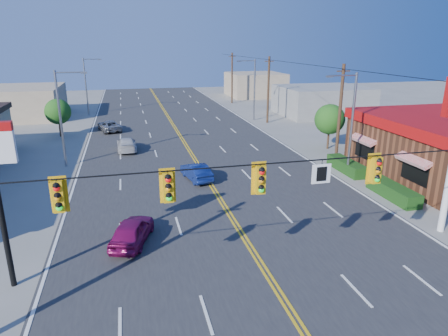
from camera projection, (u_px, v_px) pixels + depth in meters
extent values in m
plane|color=gray|center=(284.00, 303.00, 16.23)|extent=(160.00, 160.00, 0.00)
cube|color=#2D2D30|center=(197.00, 163.00, 34.73)|extent=(20.00, 120.00, 0.06)
cylinder|color=black|center=(292.00, 162.00, 14.42)|extent=(24.00, 0.05, 0.05)
cube|color=white|center=(321.00, 174.00, 14.86)|extent=(0.75, 0.04, 0.75)
cube|color=#D89E0C|center=(58.00, 196.00, 12.76)|extent=(0.55, 0.34, 1.25)
cube|color=#D89E0C|center=(168.00, 187.00, 13.56)|extent=(0.55, 0.34, 1.25)
cube|color=#D89E0C|center=(260.00, 179.00, 14.32)|extent=(0.55, 0.34, 1.25)
cube|color=#D89E0C|center=(376.00, 170.00, 15.39)|extent=(0.55, 0.34, 1.25)
cube|color=#194214|center=(368.00, 177.00, 29.83)|extent=(1.20, 9.00, 0.90)
cylinder|color=black|center=(3.00, 223.00, 16.51)|extent=(0.24, 0.24, 6.00)
cylinder|color=gray|center=(352.00, 126.00, 30.49)|extent=(0.20, 0.20, 8.00)
cylinder|color=gray|center=(343.00, 75.00, 29.09)|extent=(2.20, 0.12, 0.12)
cube|color=gray|center=(330.00, 76.00, 28.85)|extent=(0.50, 0.25, 0.15)
cylinder|color=gray|center=(254.00, 90.00, 52.70)|extent=(0.20, 0.20, 8.00)
cylinder|color=gray|center=(247.00, 61.00, 51.30)|extent=(2.20, 0.12, 0.12)
cube|color=gray|center=(239.00, 61.00, 51.06)|extent=(0.50, 0.25, 0.15)
cylinder|color=gray|center=(61.00, 120.00, 32.87)|extent=(0.20, 0.20, 8.00)
cylinder|color=gray|center=(69.00, 72.00, 31.97)|extent=(2.20, 0.12, 0.12)
cube|color=gray|center=(84.00, 73.00, 32.23)|extent=(0.50, 0.25, 0.15)
cylinder|color=gray|center=(86.00, 87.00, 56.92)|extent=(0.20, 0.20, 8.00)
cylinder|color=gray|center=(91.00, 59.00, 56.03)|extent=(2.20, 0.12, 0.12)
cube|color=gray|center=(100.00, 59.00, 56.29)|extent=(0.50, 0.25, 0.15)
cylinder|color=#47301E|center=(340.00, 114.00, 34.40)|extent=(0.28, 0.28, 8.40)
cylinder|color=#47301E|center=(268.00, 90.00, 51.06)|extent=(0.28, 0.28, 8.40)
cylinder|color=#47301E|center=(232.00, 78.00, 67.72)|extent=(0.28, 0.28, 8.40)
cylinder|color=#47301E|center=(328.00, 138.00, 39.35)|extent=(0.20, 0.20, 2.10)
sphere|color=#235B19|center=(330.00, 119.00, 38.78)|extent=(2.94, 2.94, 2.94)
cylinder|color=#47301E|center=(60.00, 128.00, 44.42)|extent=(0.20, 0.20, 2.00)
sphere|color=#235B19|center=(58.00, 112.00, 43.88)|extent=(2.80, 2.80, 2.80)
cube|color=gray|center=(322.00, 101.00, 57.67)|extent=(12.00, 10.00, 4.00)
cube|color=tan|center=(20.00, 102.00, 55.44)|extent=(11.00, 12.00, 4.20)
cube|color=tan|center=(255.00, 85.00, 77.28)|extent=(10.00, 10.00, 4.40)
imported|color=#800E4C|center=(132.00, 232.00, 20.83)|extent=(2.74, 4.24, 1.34)
imported|color=navy|center=(196.00, 172.00, 30.41)|extent=(2.06, 4.03, 1.27)
imported|color=silver|center=(127.00, 145.00, 38.59)|extent=(1.87, 4.39, 1.26)
imported|color=gray|center=(109.00, 126.00, 47.04)|extent=(3.10, 4.89, 1.26)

